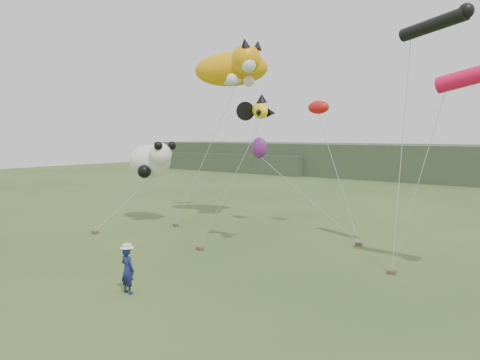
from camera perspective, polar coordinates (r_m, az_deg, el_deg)
name	(u,v)px	position (r m, az deg, el deg)	size (l,w,h in m)	color
ground	(165,279)	(17.39, -9.16, -11.81)	(120.00, 120.00, 0.00)	#385123
headland	(437,163)	(58.03, 22.94, 1.90)	(90.00, 13.00, 4.00)	#2D3D28
festival_attendant	(128,270)	(15.92, -13.55, -10.63)	(0.56, 0.37, 1.55)	navy
sandbag_anchors	(232,242)	(22.40, -0.94, -7.59)	(15.09, 6.35, 0.15)	brown
cat_kite	(234,67)	(27.74, -0.74, 13.55)	(5.84, 3.91, 2.49)	#E19A08
fish_kite	(254,110)	(20.56, 1.71, 8.50)	(2.38, 1.55, 1.16)	yellow
tube_kites	(468,48)	(19.03, 26.04, 14.24)	(5.50, 3.36, 3.32)	black
panda_kite	(151,160)	(27.94, -10.79, 2.38)	(3.47, 2.24, 2.16)	white
misc_kites	(284,131)	(25.83, 5.34, 5.96)	(4.62, 1.06, 3.11)	red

